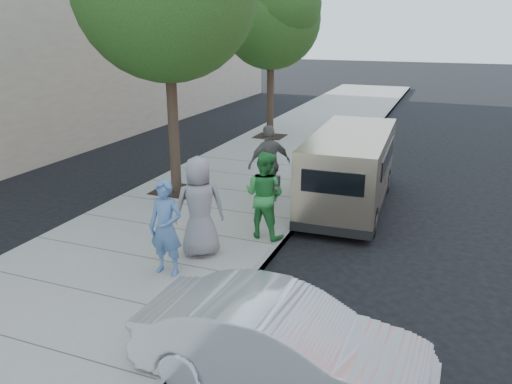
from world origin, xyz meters
TOP-DOWN VIEW (x-y plane):
  - ground at (0.00, 0.00)m, footprint 120.00×120.00m
  - sidewalk at (-1.00, 0.00)m, footprint 5.00×60.00m
  - curb_face at (1.44, 0.00)m, footprint 0.12×60.00m
  - tree_far at (-2.25, 10.00)m, footprint 3.92×3.80m
  - parking_meter at (1.25, 0.32)m, footprint 0.29×0.10m
  - van at (2.30, 3.30)m, footprint 1.96×5.35m
  - sedan at (2.85, -3.85)m, footprint 3.87×1.42m
  - person_officer at (-0.01, -1.88)m, footprint 0.66×0.44m
  - person_green_shirt at (1.05, 0.35)m, footprint 1.01×0.85m
  - person_gray_shirt at (0.19, -0.94)m, footprint 1.16×1.07m
  - person_striped_polo at (0.37, 2.53)m, footprint 1.16×1.17m

SIDE VIEW (x-z plane):
  - ground at x=0.00m, z-range 0.00..0.00m
  - sidewalk at x=-1.00m, z-range 0.00..0.15m
  - curb_face at x=1.44m, z-range -0.01..0.15m
  - sedan at x=2.85m, z-range 0.00..1.26m
  - van at x=2.30m, z-range 0.06..2.01m
  - person_officer at x=-0.01m, z-range 0.15..1.93m
  - person_green_shirt at x=1.05m, z-range 0.15..2.03m
  - person_striped_polo at x=0.37m, z-range 0.15..2.14m
  - person_gray_shirt at x=0.19m, z-range 0.15..2.15m
  - parking_meter at x=1.25m, z-range 0.46..1.86m
  - tree_far at x=-2.25m, z-range 1.64..8.13m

